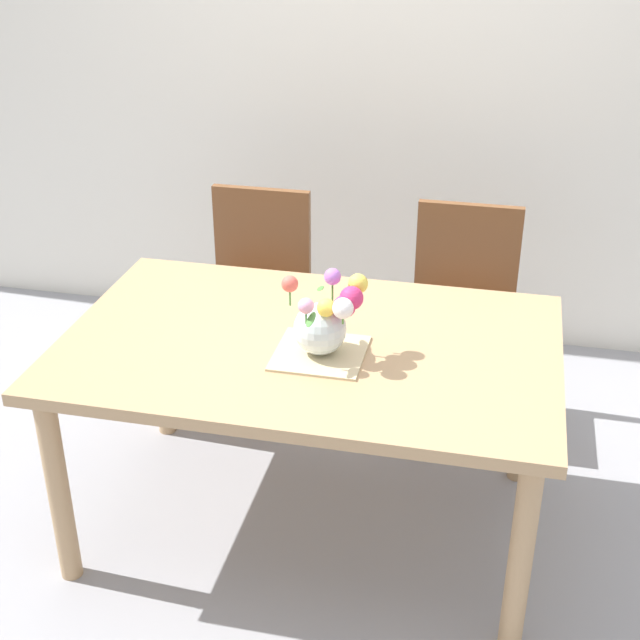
{
  "coord_description": "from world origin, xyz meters",
  "views": [
    {
      "loc": [
        0.58,
        -2.42,
        2.1
      ],
      "look_at": [
        0.05,
        -0.08,
        0.86
      ],
      "focal_mm": 49.63,
      "sensor_mm": 36.0,
      "label": 1
    }
  ],
  "objects_px": {
    "chair_left": "(256,282)",
    "dining_table": "(310,363)",
    "chair_right": "(462,301)",
    "flower_vase": "(325,320)"
  },
  "relations": [
    {
      "from": "flower_vase",
      "to": "chair_right",
      "type": "bearing_deg",
      "value": 68.5
    },
    {
      "from": "chair_left",
      "to": "dining_table",
      "type": "bearing_deg",
      "value": 117.12
    },
    {
      "from": "chair_left",
      "to": "chair_right",
      "type": "xyz_separation_m",
      "value": [
        0.87,
        0.0,
        0.0
      ]
    },
    {
      "from": "chair_left",
      "to": "flower_vase",
      "type": "bearing_deg",
      "value": 118.41
    },
    {
      "from": "dining_table",
      "to": "chair_left",
      "type": "xyz_separation_m",
      "value": [
        -0.44,
        0.85,
        -0.14
      ]
    },
    {
      "from": "chair_left",
      "to": "chair_right",
      "type": "relative_size",
      "value": 1.0
    },
    {
      "from": "chair_right",
      "to": "flower_vase",
      "type": "height_order",
      "value": "flower_vase"
    },
    {
      "from": "chair_left",
      "to": "flower_vase",
      "type": "distance_m",
      "value": 1.11
    },
    {
      "from": "dining_table",
      "to": "chair_left",
      "type": "height_order",
      "value": "chair_left"
    },
    {
      "from": "dining_table",
      "to": "flower_vase",
      "type": "height_order",
      "value": "flower_vase"
    }
  ]
}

